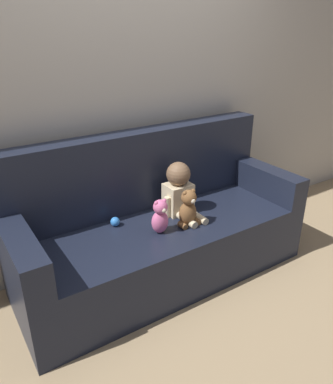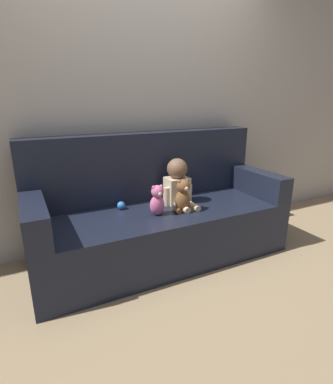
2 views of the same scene
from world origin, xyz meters
The scene contains 7 objects.
ground_plane centered at (0.00, 0.00, 0.00)m, with size 12.00×12.00×0.00m, color #9E8460.
wall_back centered at (0.00, 0.49, 1.30)m, with size 8.00×0.05×2.60m.
couch centered at (0.00, 0.07, 0.35)m, with size 2.11×0.81×1.04m.
person_baby centered at (0.18, 0.05, 0.63)m, with size 0.27×0.36×0.40m.
teddy_bear_brown centered at (0.13, -0.13, 0.57)m, with size 0.16×0.12×0.27m.
plush_toy_side centered at (-0.09, -0.11, 0.57)m, with size 0.12×0.11×0.25m.
toy_ball centered at (-0.31, 0.13, 0.48)m, with size 0.07×0.07×0.07m.
Camera 1 is at (-1.26, -1.98, 1.74)m, focal length 35.00 mm.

